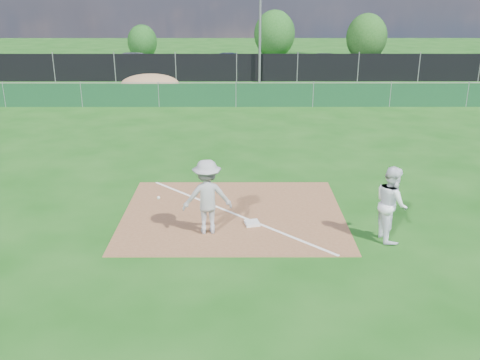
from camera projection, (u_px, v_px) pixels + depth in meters
name	position (u px, v px, depth m)	size (l,w,h in m)	color
ground	(235.00, 131.00, 23.15)	(90.00, 90.00, 0.00)	#144B10
infield_dirt	(233.00, 214.00, 14.68)	(6.00, 5.00, 0.02)	brown
foul_line	(233.00, 213.00, 14.68)	(0.08, 7.00, 0.01)	white
green_fence	(236.00, 95.00, 27.65)	(44.00, 0.05, 1.20)	#0F391D
dirt_mound	(150.00, 84.00, 30.93)	(3.38, 2.60, 1.17)	#986F49
black_fence	(237.00, 68.00, 35.07)	(46.00, 0.04, 1.80)	black
parking_lot	(237.00, 70.00, 40.07)	(46.00, 9.00, 0.01)	black
light_pole	(260.00, 19.00, 33.73)	(0.16, 0.16, 8.00)	slate
first_base	(252.00, 223.00, 13.99)	(0.36, 0.36, 0.08)	silver
play_at_first	(207.00, 197.00, 13.26)	(1.86, 0.88, 1.91)	#A9A9AB
runner	(391.00, 203.00, 12.95)	(0.91, 0.71, 1.88)	white
car_left	(137.00, 61.00, 39.95)	(1.63, 4.06, 1.38)	#B6B9BE
car_mid	(232.00, 63.00, 38.80)	(1.43, 4.10, 1.35)	black
car_right	(331.00, 63.00, 38.63)	(1.94, 4.78, 1.39)	black
tree_left	(142.00, 42.00, 45.15)	(2.49, 2.49, 2.95)	#382316
tree_mid	(275.00, 34.00, 45.49)	(3.47, 3.47, 4.12)	#382316
tree_right	(367.00, 37.00, 43.71)	(3.31, 3.31, 3.92)	#382316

